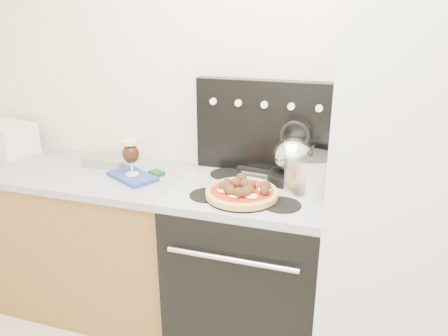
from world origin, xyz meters
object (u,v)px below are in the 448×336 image
at_px(toaster_oven, 9,139).
at_px(pizza, 242,191).
at_px(fridge, 402,203).
at_px(oven_mitt, 132,177).
at_px(stove_body, 250,271).
at_px(pizza_pan, 242,197).
at_px(skillet, 292,177).
at_px(tea_kettle, 294,152).
at_px(base_cabinet, 78,239).
at_px(beer_glass, 131,157).
at_px(stock_pot, 309,174).

distance_m(toaster_oven, pizza, 1.62).
height_order(fridge, oven_mitt, fridge).
bearing_deg(stove_body, pizza_pan, -97.87).
distance_m(skillet, tea_kettle, 0.14).
height_order(base_cabinet, beer_glass, beer_glass).
distance_m(base_cabinet, tea_kettle, 1.44).
xyz_separation_m(fridge, toaster_oven, (-2.32, 0.17, 0.05)).
relative_size(toaster_oven, skillet, 1.22).
height_order(toaster_oven, tea_kettle, tea_kettle).
bearing_deg(tea_kettle, base_cabinet, 169.92).
distance_m(pizza, stock_pot, 0.35).
bearing_deg(stock_pot, stove_body, -167.17).
xyz_separation_m(fridge, pizza, (-0.72, -0.10, 0.01)).
height_order(oven_mitt, skillet, skillet).
height_order(stove_body, fridge, fridge).
bearing_deg(stock_pot, base_cabinet, -178.48).
xyz_separation_m(stove_body, fridge, (0.70, -0.03, 0.51)).
bearing_deg(stock_pot, skillet, 133.44).
relative_size(fridge, tea_kettle, 8.24).
height_order(beer_glass, stock_pot, beer_glass).
bearing_deg(pizza_pan, pizza, 0.00).
distance_m(stove_body, stock_pot, 0.63).
bearing_deg(stove_body, skillet, 42.65).
height_order(beer_glass, pizza_pan, beer_glass).
relative_size(pizza, tea_kettle, 1.50).
bearing_deg(toaster_oven, base_cabinet, 2.49).
height_order(stove_body, stock_pot, stock_pot).
bearing_deg(beer_glass, tea_kettle, 11.85).
bearing_deg(toaster_oven, skillet, 15.84).
bearing_deg(oven_mitt, stove_body, 1.26).
relative_size(oven_mitt, pizza, 0.80).
relative_size(pizza_pan, stock_pot, 1.42).
bearing_deg(oven_mitt, beer_glass, 0.00).
distance_m(base_cabinet, skillet, 1.39).
relative_size(fridge, oven_mitt, 6.87).
bearing_deg(pizza, beer_glass, 170.20).
bearing_deg(toaster_oven, stock_pot, 12.78).
xyz_separation_m(stove_body, skillet, (0.18, 0.16, 0.50)).
distance_m(fridge, pizza, 0.72).
distance_m(pizza, skillet, 0.35).
distance_m(tea_kettle, stock_pot, 0.16).
height_order(base_cabinet, fridge, fridge).
relative_size(pizza_pan, pizza, 0.99).
bearing_deg(stock_pot, pizza_pan, -146.83).
height_order(toaster_oven, stock_pot, toaster_oven).
bearing_deg(toaster_oven, beer_glass, 5.95).
distance_m(oven_mitt, stock_pot, 0.94).
bearing_deg(tea_kettle, stock_pot, -62.72).
relative_size(fridge, pizza_pan, 5.58).
bearing_deg(fridge, oven_mitt, 179.56).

